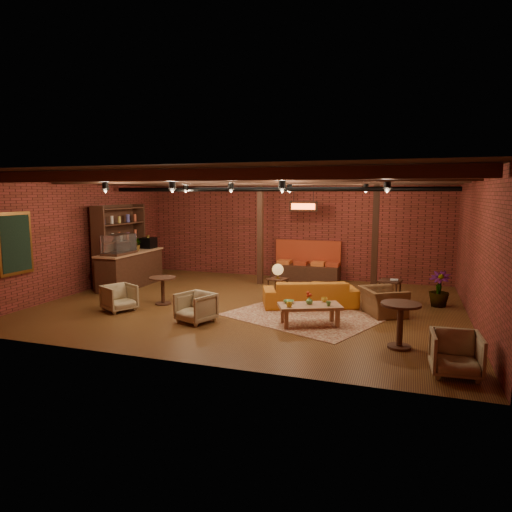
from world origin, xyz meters
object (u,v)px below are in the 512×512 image
(armchair_a, at_px, (119,296))
(side_table_book, at_px, (390,282))
(round_table_left, at_px, (163,286))
(plant_tall, at_px, (441,254))
(round_table_right, at_px, (400,318))
(armchair_far, at_px, (456,352))
(armchair_b, at_px, (196,306))
(armchair_right, at_px, (383,297))
(side_table_lamp, at_px, (278,272))
(sofa, at_px, (310,293))
(coffee_table, at_px, (309,307))

(armchair_a, bearing_deg, side_table_book, -36.57)
(round_table_left, bearing_deg, side_table_book, 20.62)
(side_table_book, height_order, plant_tall, plant_tall)
(round_table_right, distance_m, armchair_far, 1.32)
(armchair_b, xyz_separation_m, armchair_right, (3.77, 1.86, 0.07))
(side_table_lamp, bearing_deg, armchair_b, -112.21)
(side_table_book, bearing_deg, armchair_right, -94.23)
(round_table_left, distance_m, side_table_book, 5.71)
(armchair_right, relative_size, round_table_right, 1.17)
(side_table_book, bearing_deg, plant_tall, -3.46)
(side_table_lamp, bearing_deg, round_table_right, -43.61)
(side_table_lamp, xyz_separation_m, armchair_right, (2.69, -0.77, -0.29))
(armchair_a, bearing_deg, armchair_b, -70.26)
(armchair_far, xyz_separation_m, plant_tall, (0.00, 4.46, 0.94))
(sofa, distance_m, armchair_a, 4.55)
(side_table_lamp, xyz_separation_m, round_table_right, (3.11, -2.96, -0.16))
(coffee_table, bearing_deg, armchair_a, -176.76)
(coffee_table, distance_m, plant_tall, 3.82)
(armchair_a, relative_size, armchair_far, 0.93)
(round_table_left, bearing_deg, plant_tall, 16.64)
(side_table_lamp, distance_m, armchair_a, 3.98)
(armchair_b, distance_m, armchair_far, 5.19)
(sofa, distance_m, coffee_table, 1.60)
(armchair_right, bearing_deg, armchair_b, 87.80)
(armchair_far, bearing_deg, round_table_right, 126.08)
(sofa, relative_size, coffee_table, 1.57)
(side_table_lamp, relative_size, plant_tall, 0.36)
(armchair_b, distance_m, side_table_book, 5.02)
(sofa, bearing_deg, round_table_left, -6.70)
(side_table_book, height_order, armchair_far, armchair_far)
(armchair_a, bearing_deg, round_table_right, -68.00)
(side_table_lamp, distance_m, round_table_left, 2.95)
(side_table_book, relative_size, plant_tall, 0.23)
(sofa, distance_m, round_table_left, 3.64)
(armchair_a, xyz_separation_m, side_table_book, (6.00, 2.90, 0.19))
(round_table_left, relative_size, plant_tall, 0.26)
(armchair_b, bearing_deg, coffee_table, 34.16)
(round_table_right, distance_m, plant_tall, 3.63)
(sofa, xyz_separation_m, side_table_lamp, (-0.96, 0.51, 0.38))
(round_table_left, height_order, side_table_book, round_table_left)
(armchair_b, relative_size, side_table_book, 1.16)
(side_table_book, bearing_deg, round_table_left, -159.38)
(armchair_right, distance_m, armchair_far, 3.43)
(coffee_table, bearing_deg, armchair_right, 42.67)
(armchair_a, xyz_separation_m, plant_tall, (7.15, 2.83, 0.96))
(coffee_table, height_order, plant_tall, plant_tall)
(round_table_left, bearing_deg, round_table_right, -14.92)
(side_table_book, height_order, round_table_right, round_table_right)
(round_table_left, distance_m, armchair_right, 5.29)
(round_table_left, xyz_separation_m, plant_tall, (6.50, 1.94, 0.84))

